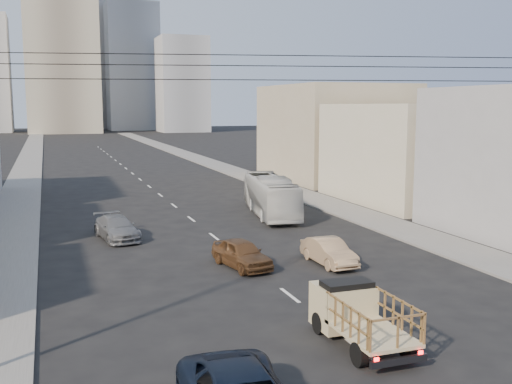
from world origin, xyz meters
TOP-DOWN VIEW (x-y plane):
  - ground at (0.00, 0.00)m, footprint 420.00×420.00m
  - sidewalk_left at (-11.75, 70.00)m, footprint 3.50×180.00m
  - sidewalk_right at (11.75, 70.00)m, footprint 3.50×180.00m
  - lane_dashes at (0.00, 53.00)m, footprint 0.15×104.00m
  - flatbed_pickup at (0.19, 2.54)m, footprint 1.95×4.41m
  - city_bus at (5.81, 25.65)m, footprint 4.06×10.43m
  - sedan_brown at (-0.56, 12.83)m, footprint 2.38×4.30m
  - sedan_tan at (3.72, 11.92)m, footprint 1.49×3.97m
  - sedan_grey at (-5.63, 21.24)m, footprint 2.64×4.93m
  - overhead_wires at (0.00, 1.50)m, footprint 23.01×5.02m
  - bldg_right_mid at (19.50, 28.00)m, footprint 11.00×14.00m
  - bldg_right_far at (20.00, 44.00)m, footprint 12.00×16.00m
  - high_rise_tower at (-4.00, 170.00)m, footprint 20.00×20.00m
  - midrise_ne at (18.00, 185.00)m, footprint 16.00×16.00m
  - midrise_back at (6.00, 200.00)m, footprint 18.00×18.00m
  - midrise_east at (30.00, 165.00)m, footprint 14.00×14.00m

SIDE VIEW (x-z plane):
  - ground at x=0.00m, z-range 0.00..0.00m
  - lane_dashes at x=0.00m, z-range 0.00..0.01m
  - sidewalk_left at x=-11.75m, z-range 0.00..0.12m
  - sidewalk_right at x=11.75m, z-range 0.00..0.12m
  - sedan_tan at x=3.72m, z-range 0.00..1.29m
  - sedan_grey at x=-5.63m, z-range 0.00..1.36m
  - sedan_brown at x=-0.56m, z-range 0.00..1.38m
  - flatbed_pickup at x=0.19m, z-range 0.14..2.04m
  - city_bus at x=5.81m, z-range 0.00..2.83m
  - bldg_right_mid at x=19.50m, z-range 0.00..8.00m
  - bldg_right_far at x=20.00m, z-range 0.00..10.00m
  - overhead_wires at x=0.00m, z-range 8.60..9.33m
  - midrise_east at x=30.00m, z-range 0.00..28.00m
  - midrise_ne at x=18.00m, z-range 0.00..40.00m
  - midrise_back at x=6.00m, z-range 0.00..44.00m
  - high_rise_tower at x=-4.00m, z-range 0.00..60.00m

